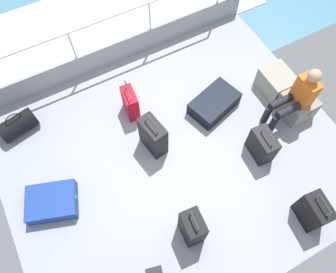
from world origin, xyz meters
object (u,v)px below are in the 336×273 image
object	(u,v)px
suitcase_3	(214,103)
duffel_bag	(18,125)
passenger_seated	(296,97)
suitcase_1	(262,145)
suitcase_5	(52,202)
suitcase_0	(313,211)
cargo_crate_1	(297,105)
suitcase_7	(130,103)
suitcase_2	(192,227)
suitcase_6	(153,136)
cargo_crate_0	(276,82)

from	to	relation	value
suitcase_3	duffel_bag	bearing A→B (deg)	-110.51
passenger_seated	suitcase_1	bearing A→B (deg)	-66.77
suitcase_5	duffel_bag	xyz separation A→B (m)	(-1.43, -0.06, 0.05)
passenger_seated	suitcase_0	distance (m)	1.70
cargo_crate_1	suitcase_7	bearing A→B (deg)	-118.42
suitcase_2	suitcase_6	xyz separation A→B (m)	(-1.45, 0.16, 0.01)
cargo_crate_1	suitcase_3	size ratio (longest dim) A/B	0.58
suitcase_6	suitcase_5	bearing A→B (deg)	-84.79
duffel_bag	passenger_seated	bearing A→B (deg)	65.10
passenger_seated	duffel_bag	xyz separation A→B (m)	(-1.83, -3.94, -0.42)
suitcase_3	suitcase_7	xyz separation A→B (m)	(-0.58, -1.25, 0.13)
suitcase_2	suitcase_7	xyz separation A→B (m)	(-2.19, 0.13, -0.05)
suitcase_3	suitcase_5	xyz separation A→B (m)	(0.32, -2.93, -0.02)
suitcase_0	suitcase_6	bearing A→B (deg)	-145.48
cargo_crate_1	suitcase_1	xyz separation A→B (m)	(0.33, -0.95, 0.05)
suitcase_7	duffel_bag	bearing A→B (deg)	-107.17
cargo_crate_1	suitcase_0	distance (m)	1.76
cargo_crate_0	suitcase_1	distance (m)	1.29
suitcase_1	suitcase_5	bearing A→B (deg)	-103.14
suitcase_5	duffel_bag	world-z (taller)	duffel_bag
cargo_crate_0	duffel_bag	xyz separation A→B (m)	(-1.28, -4.12, -0.03)
suitcase_5	suitcase_6	size ratio (longest dim) A/B	1.04
duffel_bag	suitcase_5	bearing A→B (deg)	2.30
duffel_bag	suitcase_3	bearing A→B (deg)	69.49
suitcase_2	suitcase_3	size ratio (longest dim) A/B	0.82
suitcase_5	cargo_crate_1	bearing A→B (deg)	84.44
suitcase_3	cargo_crate_0	bearing A→B (deg)	81.78
suitcase_1	suitcase_3	distance (m)	1.07
suitcase_0	suitcase_5	xyz separation A→B (m)	(-1.88, -3.12, -0.16)
suitcase_7	suitcase_6	bearing A→B (deg)	2.81
cargo_crate_0	passenger_seated	size ratio (longest dim) A/B	0.53
suitcase_5	suitcase_7	xyz separation A→B (m)	(-0.90, 1.68, 0.15)
passenger_seated	suitcase_6	world-z (taller)	passenger_seated
suitcase_5	suitcase_7	distance (m)	1.91
suitcase_0	suitcase_6	size ratio (longest dim) A/B	0.83
suitcase_1	suitcase_7	size ratio (longest dim) A/B	0.91
cargo_crate_1	suitcase_1	world-z (taller)	suitcase_1
cargo_crate_0	cargo_crate_1	distance (m)	0.55
cargo_crate_0	suitcase_0	bearing A→B (deg)	-24.83
suitcase_3	suitcase_6	xyz separation A→B (m)	(0.16, -1.21, 0.20)
suitcase_2	suitcase_1	bearing A→B (deg)	110.00
cargo_crate_0	suitcase_1	xyz separation A→B (m)	(0.88, -0.95, 0.06)
suitcase_5	suitcase_1	bearing A→B (deg)	76.86
passenger_seated	suitcase_0	bearing A→B (deg)	-27.15
suitcase_7	suitcase_1	bearing A→B (deg)	41.42
passenger_seated	duffel_bag	world-z (taller)	passenger_seated
cargo_crate_0	suitcase_5	xyz separation A→B (m)	(0.15, -4.06, -0.08)
suitcase_0	suitcase_1	size ratio (longest dim) A/B	1.03
duffel_bag	cargo_crate_0	bearing A→B (deg)	72.73
passenger_seated	suitcase_6	xyz separation A→B (m)	(-0.55, -2.16, -0.26)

